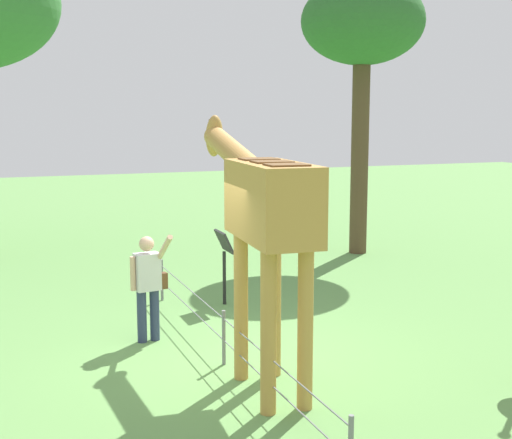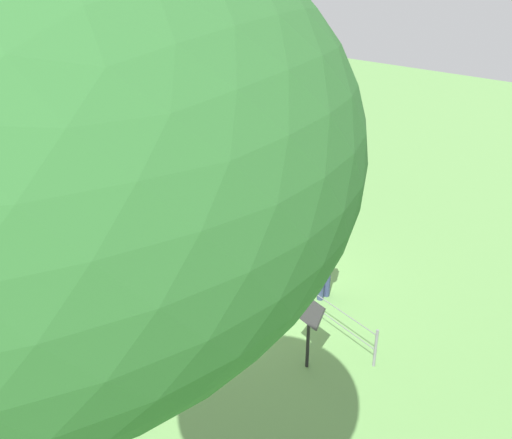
{
  "view_description": "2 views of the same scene",
  "coord_description": "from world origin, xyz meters",
  "px_view_note": "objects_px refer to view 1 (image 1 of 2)",
  "views": [
    {
      "loc": [
        -8.59,
        3.05,
        3.37
      ],
      "look_at": [
        0.12,
        -0.33,
        1.93
      ],
      "focal_mm": 49.19,
      "sensor_mm": 36.0,
      "label": 1
    },
    {
      "loc": [
        8.31,
        -5.6,
        6.03
      ],
      "look_at": [
        0.08,
        0.04,
        1.57
      ],
      "focal_mm": 36.51,
      "sensor_mm": 36.0,
      "label": 2
    }
  ],
  "objects_px": {
    "visitor": "(148,282)",
    "giraffe": "(263,208)",
    "tree_east": "(363,28)",
    "info_sign": "(224,252)"
  },
  "relations": [
    {
      "from": "giraffe",
      "to": "info_sign",
      "type": "distance_m",
      "value": 3.93
    },
    {
      "from": "visitor",
      "to": "info_sign",
      "type": "height_order",
      "value": "visitor"
    },
    {
      "from": "tree_east",
      "to": "info_sign",
      "type": "distance_m",
      "value": 7.02
    },
    {
      "from": "tree_east",
      "to": "giraffe",
      "type": "bearing_deg",
      "value": 142.78
    },
    {
      "from": "giraffe",
      "to": "tree_east",
      "type": "bearing_deg",
      "value": -37.22
    },
    {
      "from": "giraffe",
      "to": "tree_east",
      "type": "distance_m",
      "value": 9.14
    },
    {
      "from": "visitor",
      "to": "giraffe",
      "type": "bearing_deg",
      "value": -155.56
    },
    {
      "from": "giraffe",
      "to": "tree_east",
      "type": "height_order",
      "value": "tree_east"
    },
    {
      "from": "visitor",
      "to": "tree_east",
      "type": "distance_m",
      "value": 8.93
    },
    {
      "from": "giraffe",
      "to": "visitor",
      "type": "distance_m",
      "value": 2.68
    }
  ]
}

